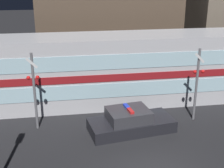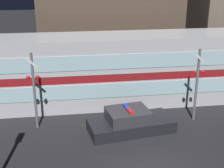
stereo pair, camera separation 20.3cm
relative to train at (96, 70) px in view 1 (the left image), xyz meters
The scene contains 5 objects.
train is the anchor object (origin of this frame).
police_car 4.52m from the train, 71.05° to the right, with size 4.63×2.55×1.34m.
crossing_signal_near 6.11m from the train, 32.10° to the right, with size 0.65×0.30×4.09m.
crossing_signal_far 4.55m from the train, 139.57° to the right, with size 0.65×0.30×4.13m.
building_left 7.23m from the train, 75.47° to the left, with size 11.10×4.65×7.74m.
Camera 1 is at (-3.42, -10.33, 7.92)m, focal length 50.00 mm.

